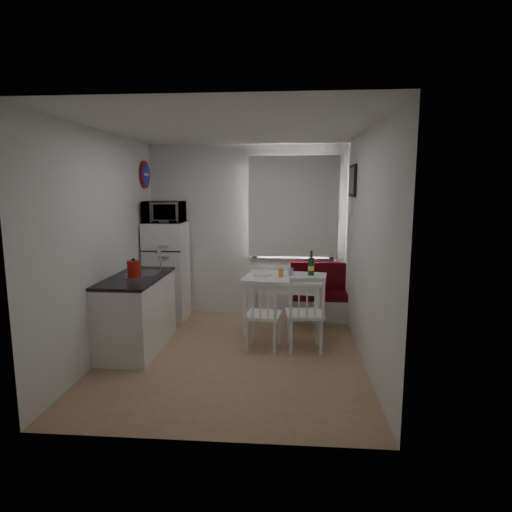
{
  "coord_description": "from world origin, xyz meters",
  "views": [
    {
      "loc": [
        0.66,
        -4.77,
        1.95
      ],
      "look_at": [
        0.23,
        0.5,
        1.11
      ],
      "focal_mm": 30.0,
      "sensor_mm": 36.0,
      "label": 1
    }
  ],
  "objects": [
    {
      "name": "curtain",
      "position": [
        0.7,
        1.65,
        1.68
      ],
      "size": [
        1.35,
        0.02,
        1.5
      ],
      "primitive_type": "cube",
      "color": "white",
      "rests_on": "wall_back"
    },
    {
      "name": "dining_table",
      "position": [
        0.59,
        0.81,
        0.71
      ],
      "size": [
        1.15,
        0.88,
        0.8
      ],
      "rotation": [
        0.0,
        0.0,
        -0.14
      ],
      "color": "white",
      "rests_on": "floor"
    },
    {
      "name": "chair_right",
      "position": [
        0.84,
        0.14,
        0.58
      ],
      "size": [
        0.48,
        0.46,
        0.5
      ],
      "rotation": [
        0.0,
        0.0,
        0.09
      ],
      "color": "white",
      "rests_on": "floor"
    },
    {
      "name": "ceiling",
      "position": [
        0.0,
        0.0,
        2.6
      ],
      "size": [
        3.0,
        3.5,
        0.02
      ],
      "primitive_type": "cube",
      "color": "white",
      "rests_on": "wall_back"
    },
    {
      "name": "chair_left",
      "position": [
        0.34,
        0.15,
        0.55
      ],
      "size": [
        0.47,
        0.45,
        0.47
      ],
      "rotation": [
        0.0,
        0.0,
        -0.14
      ],
      "color": "white",
      "rests_on": "floor"
    },
    {
      "name": "wall_back",
      "position": [
        0.0,
        1.75,
        1.3
      ],
      "size": [
        3.0,
        0.02,
        2.6
      ],
      "primitive_type": "cube",
      "color": "white",
      "rests_on": "floor"
    },
    {
      "name": "window",
      "position": [
        0.7,
        1.72,
        1.62
      ],
      "size": [
        1.22,
        0.06,
        1.47
      ],
      "primitive_type": "cube",
      "color": "white",
      "rests_on": "wall_back"
    },
    {
      "name": "wall_right",
      "position": [
        1.5,
        0.0,
        1.3
      ],
      "size": [
        0.02,
        3.5,
        2.6
      ],
      "primitive_type": "cube",
      "color": "white",
      "rests_on": "floor"
    },
    {
      "name": "wall_left",
      "position": [
        -1.5,
        0.0,
        1.3
      ],
      "size": [
        0.02,
        3.5,
        2.6
      ],
      "primitive_type": "cube",
      "color": "white",
      "rests_on": "floor"
    },
    {
      "name": "kitchen_counter",
      "position": [
        -1.2,
        0.16,
        0.46
      ],
      "size": [
        0.62,
        1.32,
        1.16
      ],
      "color": "white",
      "rests_on": "floor"
    },
    {
      "name": "floor",
      "position": [
        0.0,
        0.0,
        0.0
      ],
      "size": [
        3.0,
        3.5,
        0.02
      ],
      "primitive_type": "cube",
      "color": "#A07F55",
      "rests_on": "ground"
    },
    {
      "name": "picture_frame",
      "position": [
        1.48,
        1.1,
        2.05
      ],
      "size": [
        0.04,
        0.52,
        0.42
      ],
      "primitive_type": "cube",
      "color": "black",
      "rests_on": "wall_right"
    },
    {
      "name": "microwave",
      "position": [
        -1.18,
        1.35,
        1.61
      ],
      "size": [
        0.56,
        0.38,
        0.31
      ],
      "primitive_type": "imported",
      "color": "white",
      "rests_on": "fridge"
    },
    {
      "name": "drinking_glass_blue",
      "position": [
        0.67,
        0.86,
        0.84
      ],
      "size": [
        0.06,
        0.06,
        0.1
      ],
      "primitive_type": "cylinder",
      "color": "#85ABE2",
      "rests_on": "dining_table"
    },
    {
      "name": "kettle",
      "position": [
        -1.15,
        -0.03,
        1.02
      ],
      "size": [
        0.18,
        0.18,
        0.24
      ],
      "primitive_type": "cylinder",
      "color": "#B4190E",
      "rests_on": "kitchen_counter"
    },
    {
      "name": "bench",
      "position": [
        1.23,
        1.51,
        0.28
      ],
      "size": [
        1.18,
        0.45,
        0.84
      ],
      "color": "white",
      "rests_on": "floor"
    },
    {
      "name": "plate",
      "position": [
        0.29,
        0.83,
        0.8
      ],
      "size": [
        0.25,
        0.25,
        0.02
      ],
      "primitive_type": "cylinder",
      "color": "white",
      "rests_on": "dining_table"
    },
    {
      "name": "fridge",
      "position": [
        -1.18,
        1.4,
        0.73
      ],
      "size": [
        0.58,
        0.58,
        1.45
      ],
      "primitive_type": "cube",
      "color": "white",
      "rests_on": "floor"
    },
    {
      "name": "wall_sign",
      "position": [
        -1.47,
        1.45,
        2.15
      ],
      "size": [
        0.03,
        0.4,
        0.4
      ],
      "primitive_type": "cylinder",
      "rotation": [
        0.0,
        1.57,
        0.0
      ],
      "color": "#1C30A9",
      "rests_on": "wall_left"
    },
    {
      "name": "wall_front",
      "position": [
        0.0,
        -1.75,
        1.3
      ],
      "size": [
        3.0,
        0.02,
        2.6
      ],
      "primitive_type": "cube",
      "color": "white",
      "rests_on": "floor"
    },
    {
      "name": "wine_bottle",
      "position": [
        0.94,
        0.91,
        0.96
      ],
      "size": [
        0.08,
        0.08,
        0.33
      ],
      "primitive_type": null,
      "color": "#123B21",
      "rests_on": "dining_table"
    },
    {
      "name": "drinking_glass_orange",
      "position": [
        0.54,
        0.76,
        0.85
      ],
      "size": [
        0.07,
        0.07,
        0.11
      ],
      "primitive_type": "cylinder",
      "color": "orange",
      "rests_on": "dining_table"
    }
  ]
}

